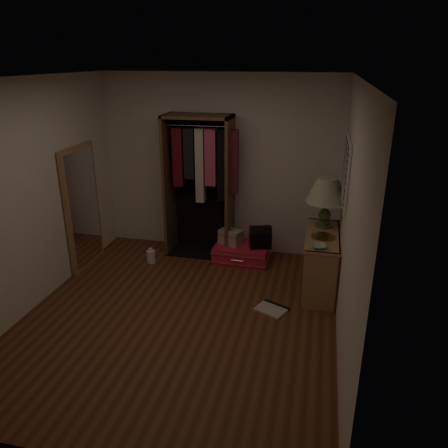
{
  "coord_description": "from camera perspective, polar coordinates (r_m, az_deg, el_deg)",
  "views": [
    {
      "loc": [
        1.45,
        -4.09,
        2.79
      ],
      "look_at": [
        0.3,
        0.95,
        0.8
      ],
      "focal_mm": 35.0,
      "sensor_mm": 36.0,
      "label": 1
    }
  ],
  "objects": [
    {
      "name": "brass_tray",
      "position": [
        5.39,
        12.85,
        -1.64
      ],
      "size": [
        0.35,
        0.35,
        0.02
      ],
      "rotation": [
        0.0,
        0.0,
        0.26
      ],
      "color": "#AC8942",
      "rests_on": "console_bookshelf"
    },
    {
      "name": "pink_suitcase",
      "position": [
        6.37,
        2.33,
        -3.74
      ],
      "size": [
        0.8,
        0.59,
        0.24
      ],
      "rotation": [
        0.0,
        0.0,
        -0.02
      ],
      "color": "red",
      "rests_on": "ground"
    },
    {
      "name": "train_case",
      "position": [
        6.32,
        0.88,
        -1.67
      ],
      "size": [
        0.37,
        0.32,
        0.23
      ],
      "rotation": [
        0.0,
        0.0,
        -0.38
      ],
      "color": "tan",
      "rests_on": "pink_suitcase"
    },
    {
      "name": "white_jug",
      "position": [
        6.4,
        -9.5,
        -4.17
      ],
      "size": [
        0.16,
        0.16,
        0.22
      ],
      "rotation": [
        0.0,
        0.0,
        -0.33
      ],
      "color": "white",
      "rests_on": "ground"
    },
    {
      "name": "open_wardrobe",
      "position": [
        6.29,
        -2.92,
        6.59
      ],
      "size": [
        1.05,
        0.5,
        2.05
      ],
      "color": "brown",
      "rests_on": "ground"
    },
    {
      "name": "ground",
      "position": [
        5.16,
        -5.72,
        -11.8
      ],
      "size": [
        4.0,
        4.0,
        0.0
      ],
      "primitive_type": "plane",
      "color": "#582E19",
      "rests_on": "ground"
    },
    {
      "name": "ceramic_bowl",
      "position": [
        5.08,
        12.24,
        -2.87
      ],
      "size": [
        0.19,
        0.19,
        0.04
      ],
      "primitive_type": "imported",
      "rotation": [
        0.0,
        0.0,
        0.14
      ],
      "color": "#9CBB9F",
      "rests_on": "console_bookshelf"
    },
    {
      "name": "console_bookshelf",
      "position": [
        5.67,
        12.52,
        -4.55
      ],
      "size": [
        0.42,
        1.12,
        0.75
      ],
      "color": "#A5774F",
      "rests_on": "ground"
    },
    {
      "name": "table_lamp",
      "position": [
        5.6,
        13.28,
        4.16
      ],
      "size": [
        0.57,
        0.57,
        0.64
      ],
      "rotation": [
        0.0,
        0.0,
        0.11
      ],
      "color": "#445328",
      "rests_on": "console_bookshelf"
    },
    {
      "name": "floor_mirror",
      "position": [
        6.29,
        -17.98,
        2.03
      ],
      "size": [
        0.06,
        0.8,
        1.7
      ],
      "color": "#A4794F",
      "rests_on": "ground"
    },
    {
      "name": "floor_book",
      "position": [
        5.26,
        6.32,
        -10.93
      ],
      "size": [
        0.42,
        0.39,
        0.03
      ],
      "rotation": [
        0.0,
        0.0,
        -0.43
      ],
      "color": "beige",
      "rests_on": "ground"
    },
    {
      "name": "room_walls",
      "position": [
        4.54,
        -5.32,
        4.47
      ],
      "size": [
        3.52,
        4.02,
        2.6
      ],
      "color": "silver",
      "rests_on": "ground"
    },
    {
      "name": "black_bag",
      "position": [
        6.21,
        4.77,
        -1.59
      ],
      "size": [
        0.34,
        0.27,
        0.33
      ],
      "rotation": [
        0.0,
        0.0,
        0.29
      ],
      "color": "black",
      "rests_on": "pink_suitcase"
    }
  ]
}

